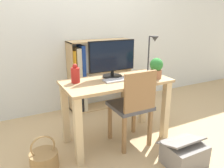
{
  "coord_description": "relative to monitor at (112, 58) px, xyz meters",
  "views": [
    {
      "loc": [
        -1.06,
        -1.97,
        1.39
      ],
      "look_at": [
        0.0,
        0.1,
        0.65
      ],
      "focal_mm": 35.0,
      "sensor_mm": 36.0,
      "label": 1
    }
  ],
  "objects": [
    {
      "name": "ground_plane",
      "position": [
        -0.02,
        -0.14,
        -0.94
      ],
      "size": [
        10.0,
        10.0,
        0.0
      ],
      "primitive_type": "plane",
      "color": "tan"
    },
    {
      "name": "wall_back",
      "position": [
        -0.02,
        1.0,
        0.36
      ],
      "size": [
        8.0,
        0.05,
        2.6
      ],
      "color": "silver",
      "rests_on": "ground_plane"
    },
    {
      "name": "desk",
      "position": [
        -0.02,
        -0.14,
        -0.38
      ],
      "size": [
        1.15,
        0.56,
        0.72
      ],
      "color": "tan",
      "rests_on": "ground_plane"
    },
    {
      "name": "monitor",
      "position": [
        0.0,
        0.0,
        0.0
      ],
      "size": [
        0.55,
        0.22,
        0.41
      ],
      "color": "black",
      "rests_on": "desk"
    },
    {
      "name": "keyboard",
      "position": [
        -0.01,
        -0.15,
        -0.21
      ],
      "size": [
        0.31,
        0.13,
        0.02
      ],
      "color": "#B2B2B7",
      "rests_on": "desk"
    },
    {
      "name": "vase",
      "position": [
        -0.43,
        -0.02,
        -0.13
      ],
      "size": [
        0.09,
        0.09,
        0.2
      ],
      "color": "#B2231E",
      "rests_on": "desk"
    },
    {
      "name": "desk_lamp",
      "position": [
        0.44,
        -0.13,
        0.06
      ],
      "size": [
        0.1,
        0.19,
        0.45
      ],
      "color": "#2D2D33",
      "rests_on": "desk"
    },
    {
      "name": "potted_plant",
      "position": [
        0.4,
        -0.27,
        -0.1
      ],
      "size": [
        0.14,
        0.14,
        0.22
      ],
      "color": "#9E6647",
      "rests_on": "desk"
    },
    {
      "name": "chair",
      "position": [
        0.09,
        -0.31,
        -0.46
      ],
      "size": [
        0.4,
        0.4,
        0.87
      ],
      "rotation": [
        0.0,
        0.0,
        0.05
      ],
      "color": "#4C4C51",
      "rests_on": "ground_plane"
    },
    {
      "name": "bookshelf",
      "position": [
        0.03,
        0.82,
        -0.43
      ],
      "size": [
        0.94,
        0.28,
        1.04
      ],
      "color": "tan",
      "rests_on": "ground_plane"
    },
    {
      "name": "basket",
      "position": [
        -0.86,
        -0.29,
        -0.84
      ],
      "size": [
        0.26,
        0.26,
        0.35
      ],
      "color": "#997547",
      "rests_on": "ground_plane"
    },
    {
      "name": "storage_box",
      "position": [
        0.35,
        -0.83,
        -0.82
      ],
      "size": [
        0.38,
        0.36,
        0.29
      ],
      "color": "gray",
      "rests_on": "ground_plane"
    }
  ]
}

